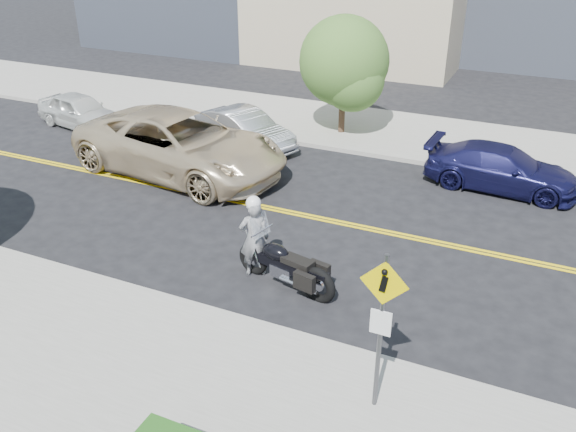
# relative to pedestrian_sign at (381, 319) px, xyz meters

# --- Properties ---
(ground_plane) EXTENTS (120.00, 120.00, 0.00)m
(ground_plane) POSITION_rel_pedestrian_sign_xyz_m (-4.20, 6.31, -1.96)
(ground_plane) COLOR black
(ground_plane) RESTS_ON ground
(sidewalk_near) EXTENTS (60.00, 5.00, 0.15)m
(sidewalk_near) POSITION_rel_pedestrian_sign_xyz_m (-4.20, -1.19, -1.89)
(sidewalk_near) COLOR #9E9B91
(sidewalk_near) RESTS_ON ground_plane
(sidewalk_far) EXTENTS (60.00, 5.00, 0.15)m
(sidewalk_far) POSITION_rel_pedestrian_sign_xyz_m (-4.20, 13.81, -1.89)
(sidewalk_far) COLOR #9E9B91
(sidewalk_far) RESTS_ON ground_plane
(pedestrian_sign) EXTENTS (0.78, 0.08, 3.00)m
(pedestrian_sign) POSITION_rel_pedestrian_sign_xyz_m (0.00, 0.00, 0.00)
(pedestrian_sign) COLOR #4C4C51
(pedestrian_sign) RESTS_ON sidewalk_near
(motorcyclist) EXTENTS (0.84, 0.75, 2.04)m
(motorcyclist) POSITION_rel_pedestrian_sign_xyz_m (-3.87, 3.05, -0.95)
(motorcyclist) COLOR #ABAAAF
(motorcyclist) RESTS_ON ground
(motorcycle) EXTENTS (2.70, 1.33, 1.58)m
(motorcycle) POSITION_rel_pedestrian_sign_xyz_m (-3.01, 2.90, -1.17)
(motorcycle) COLOR black
(motorcycle) RESTS_ON ground
(suv) EXTENTS (7.44, 4.11, 1.97)m
(suv) POSITION_rel_pedestrian_sign_xyz_m (-8.81, 7.47, -0.97)
(suv) COLOR beige
(suv) RESTS_ON ground
(parked_car_white) EXTENTS (4.06, 2.29, 1.30)m
(parked_car_white) POSITION_rel_pedestrian_sign_xyz_m (-14.92, 9.70, -1.31)
(parked_car_white) COLOR white
(parked_car_white) RESTS_ON ground
(parked_car_silver) EXTENTS (4.33, 2.81, 1.35)m
(parked_car_silver) POSITION_rel_pedestrian_sign_xyz_m (-8.04, 10.35, -1.29)
(parked_car_silver) COLOR #A5A8AD
(parked_car_silver) RESTS_ON ground
(parked_car_blue) EXTENTS (4.66, 2.10, 1.32)m
(parked_car_blue) POSITION_rel_pedestrian_sign_xyz_m (0.74, 10.49, -1.30)
(parked_car_blue) COLOR #181849
(parked_car_blue) RESTS_ON ground
(tree_far_a) EXTENTS (3.23, 3.23, 4.41)m
(tree_far_a) POSITION_rel_pedestrian_sign_xyz_m (-5.33, 12.99, 0.83)
(tree_far_a) COLOR #382619
(tree_far_a) RESTS_ON ground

